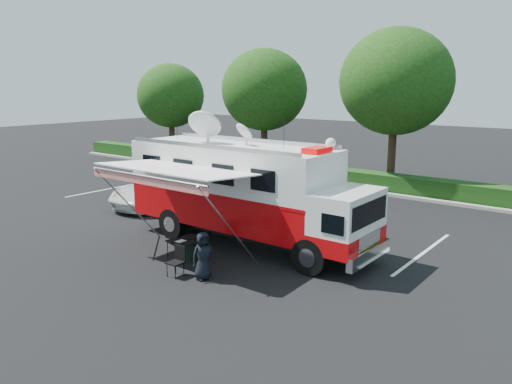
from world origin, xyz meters
TOP-DOWN VIEW (x-y plane):
  - ground_plane at (0.00, 0.00)m, footprint 120.00×120.00m
  - back_border at (1.14, 12.90)m, footprint 60.00×6.14m
  - stall_lines at (-0.50, 3.00)m, footprint 24.12×5.50m
  - command_truck at (-0.08, -0.00)m, footprint 9.73×2.68m
  - awning at (-0.96, -2.78)m, footprint 5.31×2.74m
  - white_suv at (-7.23, 2.32)m, footprint 3.28×5.95m
  - person at (1.05, -3.46)m, footprint 0.72×0.86m
  - folding_table at (-0.41, -2.99)m, footprint 1.06×0.87m
  - folding_chair at (0.22, -3.72)m, footprint 0.46×0.48m
  - trash_bin at (-0.54, -2.43)m, footprint 0.54×0.54m

SIDE VIEW (x-z plane):
  - ground_plane at x=0.00m, z-range 0.00..0.00m
  - white_suv at x=-7.23m, z-range -0.79..0.79m
  - person at x=1.05m, z-range -0.74..0.74m
  - stall_lines at x=-0.50m, z-range 0.00..0.01m
  - trash_bin at x=-0.54m, z-range 0.00..0.81m
  - folding_chair at x=0.22m, z-range 0.09..1.03m
  - folding_table at x=-0.41m, z-range 0.34..1.12m
  - command_truck at x=-0.08m, z-range -0.34..4.34m
  - awning at x=-0.96m, z-range 1.41..4.62m
  - back_border at x=1.14m, z-range 0.57..9.44m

